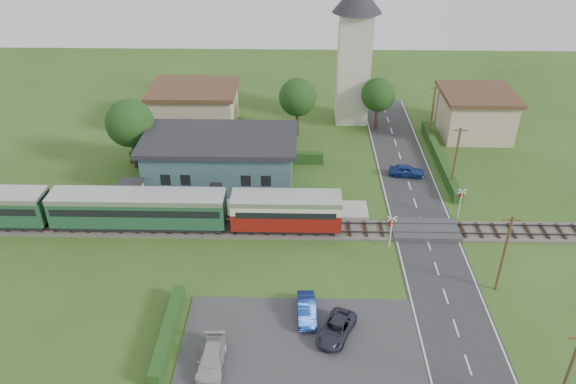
{
  "coord_description": "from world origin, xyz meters",
  "views": [
    {
      "loc": [
        -1.72,
        -41.2,
        29.79
      ],
      "look_at": [
        -2.75,
        4.0,
        2.95
      ],
      "focal_mm": 35.0,
      "sensor_mm": 36.0,
      "label": 1
    }
  ],
  "objects_px": {
    "equipment_hut": "(132,195)",
    "crossing_signal_far": "(461,199)",
    "car_park_blue": "(307,310)",
    "car_park_silver": "(212,359)",
    "station_building": "(221,159)",
    "church_tower": "(355,43)",
    "house_east": "(475,113)",
    "train": "(104,208)",
    "pedestrian_near": "(299,201)",
    "pedestrian_far": "(168,201)",
    "car_on_road": "(407,171)",
    "car_park_dark": "(336,329)",
    "crossing_signal_near": "(391,227)",
    "house_west": "(195,107)"
  },
  "relations": [
    {
      "from": "station_building",
      "to": "house_west",
      "type": "relative_size",
      "value": 1.48
    },
    {
      "from": "house_east",
      "to": "pedestrian_near",
      "type": "bearing_deg",
      "value": -139.23
    },
    {
      "from": "church_tower",
      "to": "house_east",
      "type": "relative_size",
      "value": 2.0
    },
    {
      "from": "church_tower",
      "to": "pedestrian_near",
      "type": "xyz_separation_m",
      "value": [
        -6.73,
        -22.73,
        -9.03
      ]
    },
    {
      "from": "station_building",
      "to": "crossing_signal_far",
      "type": "height_order",
      "value": "station_building"
    },
    {
      "from": "crossing_signal_far",
      "to": "car_park_dark",
      "type": "height_order",
      "value": "crossing_signal_far"
    },
    {
      "from": "car_park_blue",
      "to": "car_park_dark",
      "type": "relative_size",
      "value": 0.92
    },
    {
      "from": "train",
      "to": "church_tower",
      "type": "xyz_separation_m",
      "value": [
        24.64,
        26.0,
        8.05
      ]
    },
    {
      "from": "equipment_hut",
      "to": "station_building",
      "type": "relative_size",
      "value": 0.16
    },
    {
      "from": "pedestrian_far",
      "to": "pedestrian_near",
      "type": "bearing_deg",
      "value": -105.28
    },
    {
      "from": "equipment_hut",
      "to": "crossing_signal_near",
      "type": "relative_size",
      "value": 0.78
    },
    {
      "from": "church_tower",
      "to": "car_park_silver",
      "type": "height_order",
      "value": "church_tower"
    },
    {
      "from": "crossing_signal_near",
      "to": "car_park_blue",
      "type": "height_order",
      "value": "crossing_signal_near"
    },
    {
      "from": "church_tower",
      "to": "house_west",
      "type": "xyz_separation_m",
      "value": [
        -20.0,
        -3.0,
        -7.43
      ]
    },
    {
      "from": "pedestrian_far",
      "to": "car_park_dark",
      "type": "bearing_deg",
      "value": -153.36
    },
    {
      "from": "crossing_signal_near",
      "to": "pedestrian_near",
      "type": "relative_size",
      "value": 2.2
    },
    {
      "from": "crossing_signal_near",
      "to": "car_park_silver",
      "type": "bearing_deg",
      "value": -134.6
    },
    {
      "from": "train",
      "to": "crossing_signal_far",
      "type": "height_order",
      "value": "train"
    },
    {
      "from": "equipment_hut",
      "to": "house_west",
      "type": "relative_size",
      "value": 0.24
    },
    {
      "from": "car_park_dark",
      "to": "pedestrian_far",
      "type": "xyz_separation_m",
      "value": [
        -15.56,
        16.28,
        0.63
      ]
    },
    {
      "from": "station_building",
      "to": "crossing_signal_far",
      "type": "bearing_deg",
      "value": -15.63
    },
    {
      "from": "house_east",
      "to": "crossing_signal_near",
      "type": "distance_m",
      "value": 27.95
    },
    {
      "from": "station_building",
      "to": "car_park_silver",
      "type": "bearing_deg",
      "value": -84.4
    },
    {
      "from": "equipment_hut",
      "to": "crossing_signal_far",
      "type": "xyz_separation_m",
      "value": [
        31.6,
        -0.81,
        0.39
      ]
    },
    {
      "from": "car_park_silver",
      "to": "train",
      "type": "bearing_deg",
      "value": 126.61
    },
    {
      "from": "car_on_road",
      "to": "car_park_dark",
      "type": "height_order",
      "value": "car_on_road"
    },
    {
      "from": "car_park_blue",
      "to": "pedestrian_far",
      "type": "distance_m",
      "value": 19.68
    },
    {
      "from": "equipment_hut",
      "to": "car_on_road",
      "type": "bearing_deg",
      "value": 14.98
    },
    {
      "from": "crossing_signal_near",
      "to": "crossing_signal_far",
      "type": "xyz_separation_m",
      "value": [
        7.2,
        4.8,
        0.0
      ]
    },
    {
      "from": "car_on_road",
      "to": "church_tower",
      "type": "bearing_deg",
      "value": 25.2
    },
    {
      "from": "pedestrian_far",
      "to": "crossing_signal_far",
      "type": "bearing_deg",
      "value": -108.03
    },
    {
      "from": "crossing_signal_far",
      "to": "pedestrian_near",
      "type": "height_order",
      "value": "crossing_signal_far"
    },
    {
      "from": "house_west",
      "to": "car_park_dark",
      "type": "height_order",
      "value": "house_west"
    },
    {
      "from": "equipment_hut",
      "to": "car_on_road",
      "type": "distance_m",
      "value": 28.97
    },
    {
      "from": "car_park_silver",
      "to": "pedestrian_near",
      "type": "relative_size",
      "value": 2.9
    },
    {
      "from": "house_east",
      "to": "car_park_silver",
      "type": "bearing_deg",
      "value": -125.54
    },
    {
      "from": "pedestrian_near",
      "to": "car_park_dark",
      "type": "bearing_deg",
      "value": 84.5
    },
    {
      "from": "crossing_signal_far",
      "to": "car_park_blue",
      "type": "distance_m",
      "value": 20.23
    },
    {
      "from": "train",
      "to": "car_park_blue",
      "type": "bearing_deg",
      "value": -31.72
    },
    {
      "from": "equipment_hut",
      "to": "car_park_silver",
      "type": "relative_size",
      "value": 0.59
    },
    {
      "from": "car_park_silver",
      "to": "pedestrian_near",
      "type": "xyz_separation_m",
      "value": [
        5.77,
        19.77,
        0.49
      ]
    },
    {
      "from": "station_building",
      "to": "pedestrian_near",
      "type": "relative_size",
      "value": 10.73
    },
    {
      "from": "church_tower",
      "to": "crossing_signal_far",
      "type": "xyz_separation_m",
      "value": [
        8.6,
        -23.61,
        -8.08
      ]
    },
    {
      "from": "station_building",
      "to": "car_park_silver",
      "type": "xyz_separation_m",
      "value": [
        2.5,
        -25.49,
        -1.99
      ]
    },
    {
      "from": "crossing_signal_far",
      "to": "car_on_road",
      "type": "xyz_separation_m",
      "value": [
        -3.63,
        8.29,
        -1.45
      ]
    },
    {
      "from": "car_park_silver",
      "to": "car_park_blue",
      "type": "bearing_deg",
      "value": 37.99
    },
    {
      "from": "station_building",
      "to": "car_park_silver",
      "type": "height_order",
      "value": "station_building"
    },
    {
      "from": "house_east",
      "to": "pedestrian_far",
      "type": "xyz_separation_m",
      "value": [
        -34.47,
        -19.13,
        -1.51
      ]
    },
    {
      "from": "car_on_road",
      "to": "house_east",
      "type": "bearing_deg",
      "value": -34.33
    },
    {
      "from": "station_building",
      "to": "pedestrian_near",
      "type": "distance_m",
      "value": 10.17
    }
  ]
}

